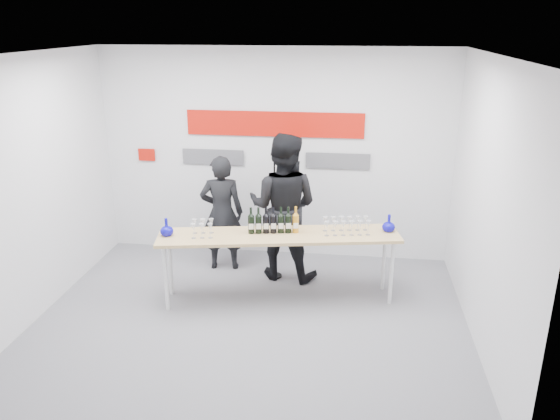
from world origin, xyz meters
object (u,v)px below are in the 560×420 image
Objects in this scene: tasting_table at (279,239)px; mic_stand at (275,242)px; presenter_left at (222,213)px; presenter_right at (283,207)px.

tasting_table is 1.77× the size of mic_stand.
presenter_left is (-0.90, 0.82, 0.00)m from tasting_table.
tasting_table is 0.70m from mic_stand.
presenter_right reaches higher than tasting_table.
mic_stand reaches higher than presenter_left.
mic_stand is (-0.11, -0.07, -0.48)m from presenter_right.
presenter_left is at bearing 0.25° from presenter_right.
presenter_right is at bearing 15.33° from mic_stand.
presenter_left is at bearing 127.06° from tasting_table.
presenter_left is at bearing 146.98° from mic_stand.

